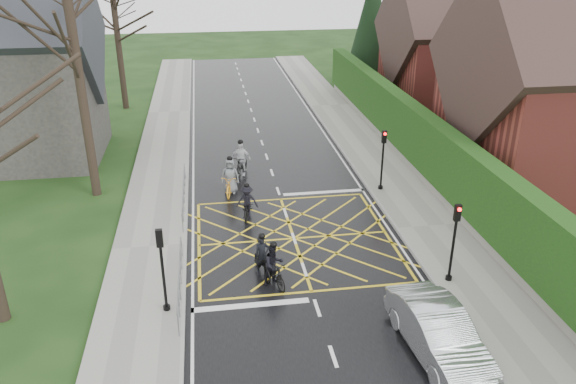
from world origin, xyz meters
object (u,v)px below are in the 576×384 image
object	(u,v)px
cyclist_lead	(231,181)
cyclist_rear	(262,261)
cyclist_back	(274,269)
cyclist_front	(241,162)
car	(439,333)
cyclist_mid	(247,205)

from	to	relation	value
cyclist_lead	cyclist_rear	bearing A→B (deg)	-72.26
cyclist_back	cyclist_front	distance (m)	10.66
cyclist_rear	cyclist_front	world-z (taller)	cyclist_front
car	cyclist_front	bearing A→B (deg)	102.58
cyclist_rear	cyclist_front	xyz separation A→B (m)	(-0.05, 9.93, 0.19)
cyclist_back	cyclist_lead	bearing A→B (deg)	77.96
cyclist_back	cyclist_mid	distance (m)	5.65
cyclist_back	cyclist_mid	world-z (taller)	cyclist_back
cyclist_front	cyclist_lead	xyz separation A→B (m)	(-0.69, -2.23, -0.07)
cyclist_front	car	distance (m)	15.92
cyclist_front	cyclist_rear	bearing A→B (deg)	-69.13
cyclist_back	cyclist_front	size ratio (longest dim) A/B	0.87
cyclist_back	car	world-z (taller)	cyclist_back
cyclist_rear	cyclist_front	bearing A→B (deg)	77.69
cyclist_rear	cyclist_mid	xyz separation A→B (m)	(-0.15, 4.90, 0.05)
cyclist_mid	car	xyz separation A→B (m)	(4.93, -10.15, 0.15)
cyclist_rear	car	bearing A→B (deg)	-60.28
car	cyclist_rear	bearing A→B (deg)	127.26
cyclist_rear	car	xyz separation A→B (m)	(4.77, -5.24, 0.20)
cyclist_back	cyclist_front	xyz separation A→B (m)	(-0.39, 10.66, 0.08)
cyclist_front	car	xyz separation A→B (m)	(4.82, -15.17, 0.02)
cyclist_back	cyclist_rear	bearing A→B (deg)	95.72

